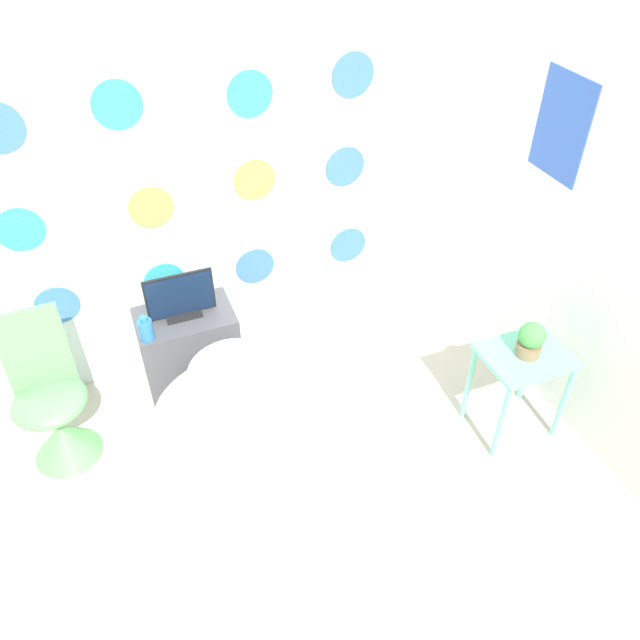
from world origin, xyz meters
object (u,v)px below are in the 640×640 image
object	(u,v)px
potted_plant_left	(531,340)
chair	(57,418)
tv	(181,298)
bathtub	(239,404)
vase	(146,329)

from	to	relation	value
potted_plant_left	chair	bearing A→B (deg)	162.58
chair	tv	world-z (taller)	chair
tv	potted_plant_left	xyz separation A→B (m)	(1.60, -1.04, 0.02)
bathtub	tv	distance (m)	0.69
tv	potted_plant_left	bearing A→B (deg)	-33.15
bathtub	chair	world-z (taller)	chair
bathtub	potted_plant_left	xyz separation A→B (m)	(1.45, -0.47, 0.38)
chair	vase	xyz separation A→B (m)	(0.55, 0.17, 0.31)
bathtub	potted_plant_left	size ratio (longest dim) A/B	4.57
bathtub	potted_plant_left	bearing A→B (deg)	-18.00
tv	potted_plant_left	size ratio (longest dim) A/B	1.94
tv	bathtub	bearing A→B (deg)	-75.83
chair	potted_plant_left	xyz separation A→B (m)	(2.38, -0.75, 0.39)
vase	potted_plant_left	size ratio (longest dim) A/B	0.75
tv	vase	bearing A→B (deg)	-150.71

